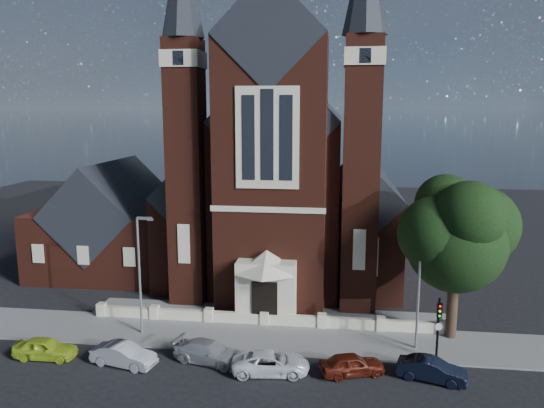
{
  "coord_description": "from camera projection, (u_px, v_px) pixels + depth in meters",
  "views": [
    {
      "loc": [
        5.01,
        -28.19,
        15.02
      ],
      "look_at": [
        -0.19,
        12.0,
        7.67
      ],
      "focal_mm": 35.0,
      "sensor_mm": 36.0,
      "label": 1
    }
  ],
  "objects": [
    {
      "name": "forecourt_paving",
      "position": [
        269.0,
        314.0,
        39.12
      ],
      "size": [
        26.0,
        3.0,
        0.14
      ],
      "primitive_type": "cube",
      "color": "slate",
      "rests_on": "ground"
    },
    {
      "name": "car_dark_red",
      "position": [
        352.0,
        364.0,
        30.18
      ],
      "size": [
        4.0,
        2.58,
        1.27
      ],
      "primitive_type": "imported",
      "rotation": [
        0.0,
        0.0,
        1.89
      ],
      "color": "#54190E",
      "rests_on": "ground"
    },
    {
      "name": "car_white_suv",
      "position": [
        271.0,
        363.0,
        30.38
      ],
      "size": [
        4.68,
        2.56,
        1.24
      ],
      "primitive_type": "imported",
      "rotation": [
        0.0,
        0.0,
        1.68
      ],
      "color": "white",
      "rests_on": "ground"
    },
    {
      "name": "car_navy",
      "position": [
        432.0,
        370.0,
        29.55
      ],
      "size": [
        4.04,
        2.3,
        1.26
      ],
      "primitive_type": "imported",
      "rotation": [
        0.0,
        0.0,
        1.3
      ],
      "color": "black",
      "rests_on": "ground"
    },
    {
      "name": "parish_hall",
      "position": [
        113.0,
        227.0,
        49.7
      ],
      "size": [
        12.0,
        12.2,
        10.24
      ],
      "color": "#4B1E14",
      "rests_on": "ground"
    },
    {
      "name": "ground",
      "position": [
        279.0,
        286.0,
        45.46
      ],
      "size": [
        120.0,
        120.0,
        0.0
      ],
      "primitive_type": "plane",
      "color": "black",
      "rests_on": "ground"
    },
    {
      "name": "street_lamp_left",
      "position": [
        140.0,
        269.0,
        34.91
      ],
      "size": [
        1.16,
        0.22,
        8.09
      ],
      "color": "gray",
      "rests_on": "ground"
    },
    {
      "name": "street_tree",
      "position": [
        459.0,
        237.0,
        33.56
      ],
      "size": [
        6.4,
        6.6,
        10.7
      ],
      "color": "black",
      "rests_on": "ground"
    },
    {
      "name": "church",
      "position": [
        288.0,
        179.0,
        51.75
      ],
      "size": [
        20.01,
        34.9,
        29.2
      ],
      "color": "#4B1E14",
      "rests_on": "ground"
    },
    {
      "name": "forecourt_wall",
      "position": [
        265.0,
        325.0,
        37.17
      ],
      "size": [
        24.0,
        0.4,
        0.9
      ],
      "primitive_type": "cube",
      "color": "beige",
      "rests_on": "ground"
    },
    {
      "name": "car_silver_b",
      "position": [
        209.0,
        352.0,
        31.68
      ],
      "size": [
        4.7,
        2.84,
        1.28
      ],
      "primitive_type": "imported",
      "rotation": [
        0.0,
        0.0,
        1.32
      ],
      "color": "#9A9DA1",
      "rests_on": "ground"
    },
    {
      "name": "pavement_strip",
      "position": [
        260.0,
        337.0,
        35.21
      ],
      "size": [
        60.0,
        5.0,
        0.12
      ],
      "primitive_type": "cube",
      "color": "slate",
      "rests_on": "ground"
    },
    {
      "name": "traffic_signal",
      "position": [
        439.0,
        321.0,
        31.34
      ],
      "size": [
        0.28,
        0.42,
        4.0
      ],
      "color": "black",
      "rests_on": "ground"
    },
    {
      "name": "car_lime_van",
      "position": [
        45.0,
        348.0,
        32.17
      ],
      "size": [
        3.83,
        1.6,
        1.29
      ],
      "primitive_type": "imported",
      "rotation": [
        0.0,
        0.0,
        1.59
      ],
      "color": "#B3CF29",
      "rests_on": "ground"
    },
    {
      "name": "street_lamp_right",
      "position": [
        421.0,
        280.0,
        32.63
      ],
      "size": [
        1.16,
        0.22,
        8.09
      ],
      "color": "gray",
      "rests_on": "ground"
    },
    {
      "name": "car_silver_a",
      "position": [
        124.0,
        355.0,
        31.29
      ],
      "size": [
        4.16,
        2.16,
        1.31
      ],
      "primitive_type": "imported",
      "rotation": [
        0.0,
        0.0,
        1.36
      ],
      "color": "#9C9EA3",
      "rests_on": "ground"
    }
  ]
}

